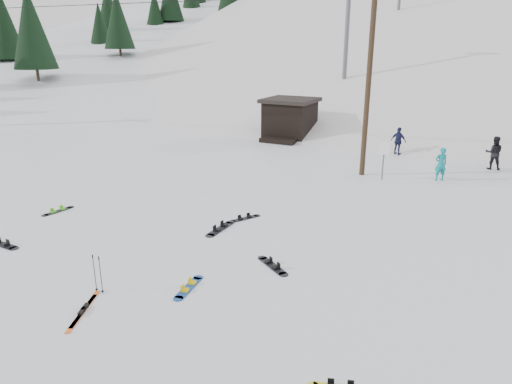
% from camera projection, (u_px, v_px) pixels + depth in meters
% --- Properties ---
extents(ground, '(200.00, 200.00, 0.00)m').
position_uv_depth(ground, '(149.00, 293.00, 12.16)').
color(ground, white).
rests_on(ground, ground).
extents(ski_slope, '(60.00, 85.24, 65.97)m').
position_uv_depth(ski_slope, '(420.00, 184.00, 62.31)').
color(ski_slope, white).
rests_on(ski_slope, ground).
extents(ridge_left, '(47.54, 95.03, 58.38)m').
position_uv_depth(ridge_left, '(175.00, 159.00, 71.82)').
color(ridge_left, white).
rests_on(ridge_left, ground).
extents(treeline_left, '(20.00, 64.00, 10.00)m').
position_uv_depth(treeline_left, '(146.00, 93.00, 60.78)').
color(treeline_left, black).
rests_on(treeline_left, ground).
extents(treeline_crest, '(50.00, 6.00, 10.00)m').
position_uv_depth(treeline_crest, '(453.00, 79.00, 84.75)').
color(treeline_crest, black).
rests_on(treeline_crest, ski_slope).
extents(utility_pole, '(2.00, 0.26, 9.00)m').
position_uv_depth(utility_pole, '(369.00, 80.00, 21.65)').
color(utility_pole, '#3A2819').
rests_on(utility_pole, ground).
extents(trail_sign, '(0.50, 0.09, 1.85)m').
position_uv_depth(trail_sign, '(384.00, 154.00, 21.87)').
color(trail_sign, '#595B60').
rests_on(trail_sign, ground).
extents(lift_hut, '(3.40, 4.10, 2.75)m').
position_uv_depth(lift_hut, '(290.00, 119.00, 31.59)').
color(lift_hut, black).
rests_on(lift_hut, ground).
extents(lift_tower_near, '(2.20, 0.36, 8.00)m').
position_uv_depth(lift_tower_near, '(347.00, 23.00, 36.79)').
color(lift_tower_near, '#595B60').
rests_on(lift_tower_near, ski_slope).
extents(hero_snowboard, '(0.44, 1.44, 0.10)m').
position_uv_depth(hero_snowboard, '(189.00, 287.00, 12.37)').
color(hero_snowboard, '#174496').
rests_on(hero_snowboard, ground).
extents(hero_skis, '(0.87, 1.74, 0.10)m').
position_uv_depth(hero_skis, '(83.00, 310.00, 11.30)').
color(hero_skis, '#E05117').
rests_on(hero_skis, ground).
extents(ski_poles, '(0.30, 0.08, 1.07)m').
position_uv_depth(ski_poles, '(98.00, 274.00, 12.02)').
color(ski_poles, black).
rests_on(ski_poles, ground).
extents(board_scatter_a, '(1.59, 0.33, 0.11)m').
position_uv_depth(board_scatter_a, '(1.00, 244.00, 15.04)').
color(board_scatter_a, black).
rests_on(board_scatter_a, ground).
extents(board_scatter_b, '(0.32, 1.70, 0.12)m').
position_uv_depth(board_scatter_b, '(220.00, 228.00, 16.30)').
color(board_scatter_b, black).
rests_on(board_scatter_b, ground).
extents(board_scatter_c, '(0.39, 1.38, 0.10)m').
position_uv_depth(board_scatter_c, '(58.00, 211.00, 18.02)').
color(board_scatter_c, black).
rests_on(board_scatter_c, ground).
extents(board_scatter_d, '(1.30, 0.94, 0.10)m').
position_uv_depth(board_scatter_d, '(272.00, 265.00, 13.58)').
color(board_scatter_d, black).
rests_on(board_scatter_d, ground).
extents(board_scatter_f, '(0.79, 1.23, 0.10)m').
position_uv_depth(board_scatter_f, '(245.00, 218.00, 17.26)').
color(board_scatter_f, black).
rests_on(board_scatter_f, ground).
extents(skier_teal, '(0.71, 0.64, 1.62)m').
position_uv_depth(skier_teal, '(441.00, 164.00, 21.90)').
color(skier_teal, '#0D8386').
rests_on(skier_teal, ground).
extents(skier_dark, '(0.93, 0.77, 1.75)m').
position_uv_depth(skier_dark, '(494.00, 153.00, 23.84)').
color(skier_dark, black).
rests_on(skier_dark, ground).
extents(skier_navy, '(1.05, 0.70, 1.65)m').
position_uv_depth(skier_navy, '(398.00, 141.00, 26.93)').
color(skier_navy, '#181B3C').
rests_on(skier_navy, ground).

